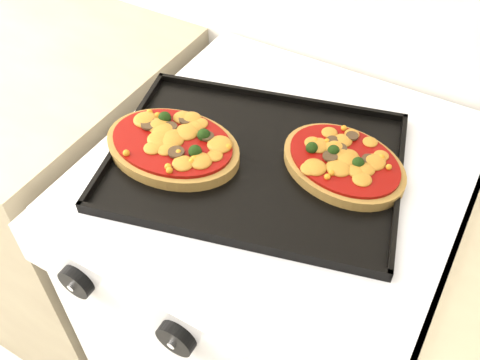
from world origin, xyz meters
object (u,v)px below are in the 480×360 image
Objects in this scene: stove at (271,302)px; pizza_right at (344,162)px; baking_tray at (255,160)px; pizza_left at (172,145)px.

stove is 0.49m from pizza_right.
stove is 0.47m from baking_tray.
pizza_right is at bearing 22.05° from pizza_left.
baking_tray is 0.14m from pizza_left.
pizza_left reaches higher than baking_tray.
baking_tray is at bearing -134.82° from stove.
baking_tray is 2.01× the size of pizza_left.
pizza_left is at bearing -152.45° from stove.
baking_tray reaches higher than stove.
baking_tray is at bearing -157.37° from pizza_right.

